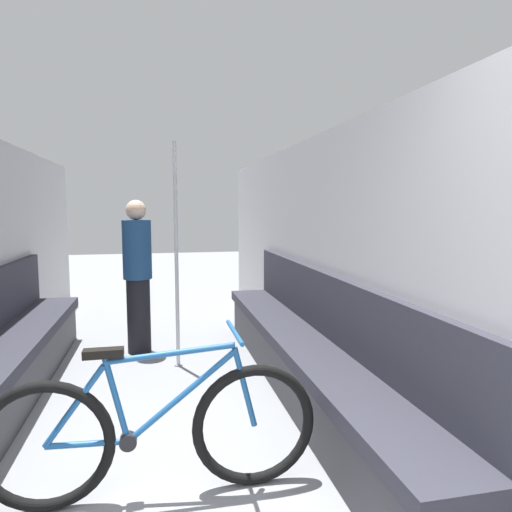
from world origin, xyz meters
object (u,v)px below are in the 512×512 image
bench_seat_row_right (305,356)px  passenger_standing (138,275)px  bicycle (154,432)px  grab_pole_near (176,259)px

bench_seat_row_right → passenger_standing: bearing=134.1°
bicycle → bench_seat_row_right: bearing=57.6°
bicycle → passenger_standing: size_ratio=1.09×
grab_pole_near → passenger_standing: bearing=126.6°
grab_pole_near → passenger_standing: (-0.39, 0.52, -0.22)m
bench_seat_row_right → grab_pole_near: (-1.00, 0.91, 0.73)m
bench_seat_row_right → bicycle: size_ratio=2.39×
bench_seat_row_right → bicycle: 1.66m
bicycle → passenger_standing: bearing=108.5°
bench_seat_row_right → grab_pole_near: grab_pole_near is taller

